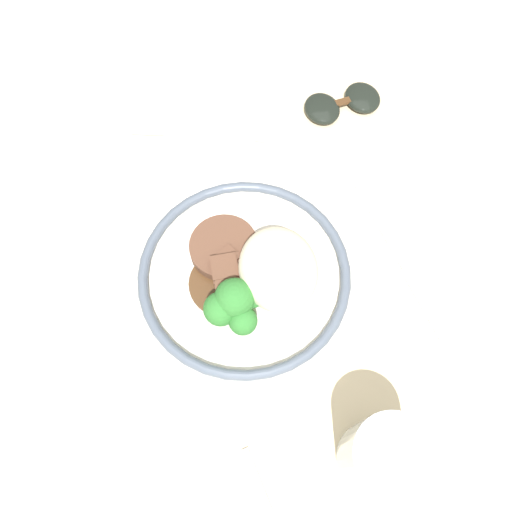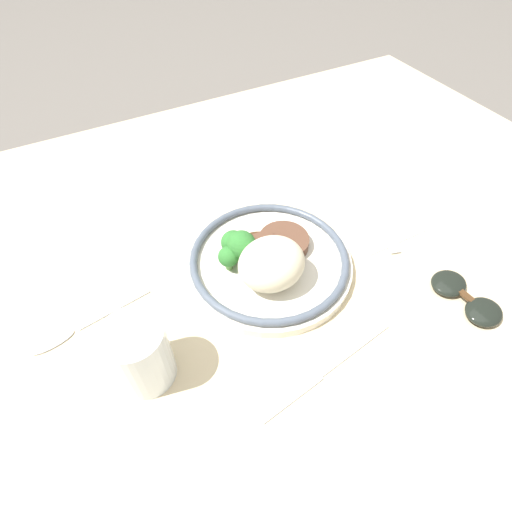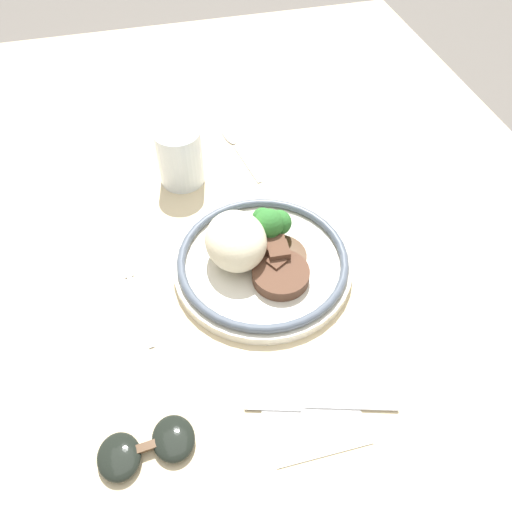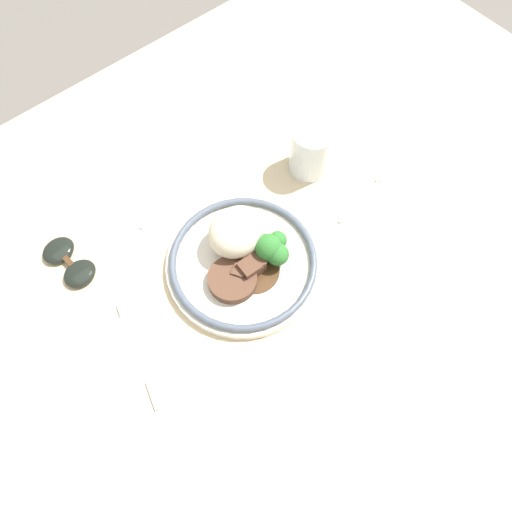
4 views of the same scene
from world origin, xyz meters
The scene contains 9 objects.
ground_plane centered at (0.00, 0.00, 0.00)m, with size 8.00×8.00×0.00m, color #5B5651.
dining_table centered at (0.00, 0.00, 0.02)m, with size 1.51×1.08×0.05m.
napkin centered at (-0.26, 0.00, 0.05)m, with size 0.13×0.11×0.00m.
plate centered at (-0.04, 0.00, 0.07)m, with size 0.26×0.26×0.09m.
juice_glass centered at (0.17, 0.08, 0.09)m, with size 0.07×0.07×0.10m.
fork centered at (-0.26, 0.00, 0.05)m, with size 0.06×0.18×0.00m.
knife centered at (-0.02, 0.19, 0.05)m, with size 0.22×0.04×0.00m.
spoon centered at (0.25, -0.02, 0.05)m, with size 0.17×0.04×0.01m.
sunglasses centered at (-0.27, 0.19, 0.06)m, with size 0.06×0.11×0.02m.
Camera 4 is at (-0.26, -0.29, 0.80)m, focal length 35.00 mm.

